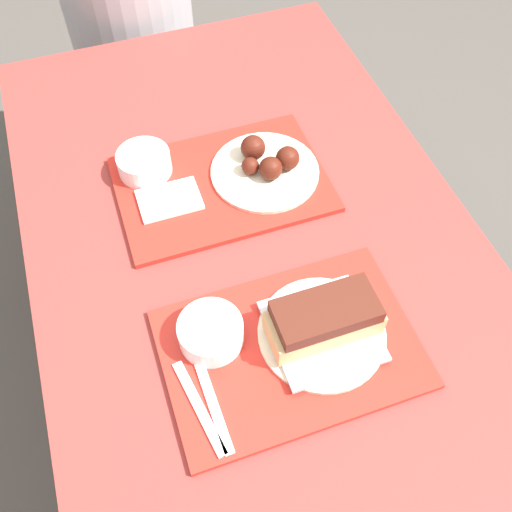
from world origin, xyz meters
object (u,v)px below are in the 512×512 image
at_px(tray_far, 222,184).
at_px(tray_near, 290,348).
at_px(brisket_sandwich_plate, 323,324).
at_px(wings_plate_far, 266,165).
at_px(bowl_coleslaw_near, 211,332).
at_px(bowl_coleslaw_far, 144,162).

bearing_deg(tray_far, tray_near, -90.14).
relative_size(tray_near, brisket_sandwich_plate, 1.94).
xyz_separation_m(brisket_sandwich_plate, wings_plate_far, (0.04, 0.39, -0.02)).
distance_m(tray_near, wings_plate_far, 0.40).
distance_m(bowl_coleslaw_near, wings_plate_far, 0.40).
height_order(bowl_coleslaw_far, wings_plate_far, wings_plate_far).
bearing_deg(bowl_coleslaw_near, tray_near, -25.67).
bearing_deg(wings_plate_far, tray_far, 179.96).
distance_m(tray_far, bowl_coleslaw_far, 0.16).
relative_size(tray_far, wings_plate_far, 1.89).
height_order(tray_far, brisket_sandwich_plate, brisket_sandwich_plate).
bearing_deg(bowl_coleslaw_near, brisket_sandwich_plate, -16.39).
bearing_deg(tray_far, wings_plate_far, -0.04).
bearing_deg(tray_far, bowl_coleslaw_far, 149.40).
bearing_deg(tray_near, tray_far, 89.86).
height_order(tray_far, bowl_coleslaw_far, bowl_coleslaw_far).
distance_m(tray_near, brisket_sandwich_plate, 0.07).
height_order(tray_near, tray_far, same).
relative_size(tray_far, bowl_coleslaw_far, 3.86).
bearing_deg(brisket_sandwich_plate, wings_plate_far, 84.38).
xyz_separation_m(tray_near, wings_plate_far, (0.10, 0.39, 0.02)).
relative_size(bowl_coleslaw_near, bowl_coleslaw_far, 1.00).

